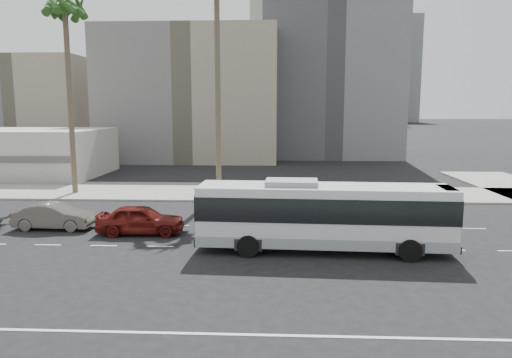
# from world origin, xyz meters

# --- Properties ---
(ground) EXTENTS (700.00, 700.00, 0.00)m
(ground) POSITION_xyz_m (0.00, 0.00, 0.00)
(ground) COLOR black
(ground) RESTS_ON ground
(sidewalk_north) EXTENTS (120.00, 7.00, 0.15)m
(sidewalk_north) POSITION_xyz_m (0.00, 15.50, 0.07)
(sidewalk_north) COLOR gray
(sidewalk_north) RESTS_ON ground
(commercial_low) EXTENTS (22.00, 12.16, 5.00)m
(commercial_low) POSITION_xyz_m (-30.00, 25.99, 2.50)
(commercial_low) COLOR #BBB7A6
(commercial_low) RESTS_ON ground
(midrise_beige_west) EXTENTS (24.00, 18.00, 18.00)m
(midrise_beige_west) POSITION_xyz_m (-12.00, 45.00, 9.00)
(midrise_beige_west) COLOR slate
(midrise_beige_west) RESTS_ON ground
(midrise_gray_center) EXTENTS (20.00, 20.00, 26.00)m
(midrise_gray_center) POSITION_xyz_m (8.00, 52.00, 13.00)
(midrise_gray_center) COLOR #505153
(midrise_gray_center) RESTS_ON ground
(midrise_beige_far) EXTENTS (18.00, 16.00, 15.00)m
(midrise_beige_far) POSITION_xyz_m (-38.00, 50.00, 7.50)
(midrise_beige_far) COLOR slate
(midrise_beige_far) RESTS_ON ground
(civic_tower) EXTENTS (42.00, 42.00, 129.00)m
(civic_tower) POSITION_xyz_m (-2.00, 250.00, 38.83)
(civic_tower) COLOR #BDB7A6
(civic_tower) RESTS_ON ground
(highrise_right) EXTENTS (26.00, 26.00, 70.00)m
(highrise_right) POSITION_xyz_m (45.00, 230.00, 35.00)
(highrise_right) COLOR #56595C
(highrise_right) RESTS_ON ground
(highrise_far) EXTENTS (22.00, 22.00, 60.00)m
(highrise_far) POSITION_xyz_m (70.00, 260.00, 30.00)
(highrise_far) COLOR #56595C
(highrise_far) RESTS_ON ground
(city_bus) EXTENTS (12.71, 3.39, 3.62)m
(city_bus) POSITION_xyz_m (2.46, -0.33, 1.90)
(city_bus) COLOR silver
(city_bus) RESTS_ON ground
(car_a) EXTENTS (2.20, 5.04, 1.69)m
(car_a) POSITION_xyz_m (-7.73, 2.50, 0.85)
(car_a) COLOR #621410
(car_a) RESTS_ON ground
(car_b) EXTENTS (1.75, 4.75, 1.55)m
(car_b) POSITION_xyz_m (-13.23, 3.37, 0.78)
(car_b) COLOR #59554B
(car_b) RESTS_ON ground
(palm_mid) EXTENTS (5.34, 5.34, 16.49)m
(palm_mid) POSITION_xyz_m (-17.01, 14.94, 14.84)
(palm_mid) COLOR brown
(palm_mid) RESTS_ON ground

